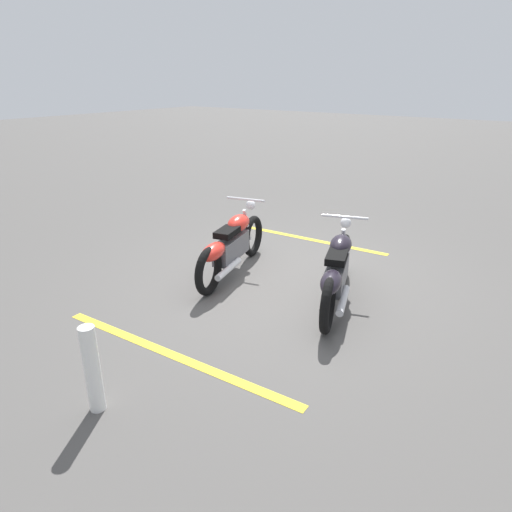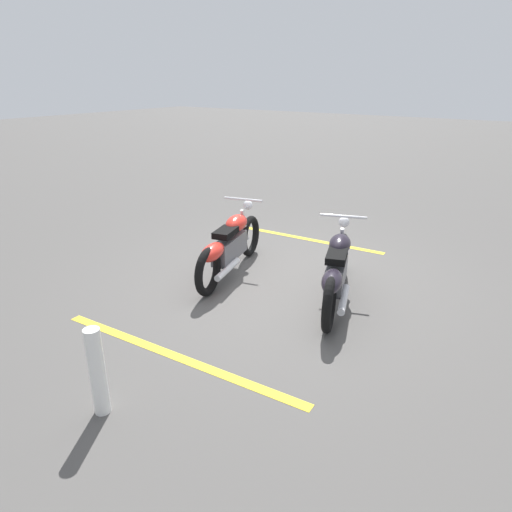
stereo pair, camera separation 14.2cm
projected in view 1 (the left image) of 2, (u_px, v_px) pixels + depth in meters
ground_plane at (287, 282)px, 6.60m from camera, size 60.00×60.00×0.00m
motorcycle_bright_foreground at (231, 245)px, 6.70m from camera, size 2.19×0.79×1.04m
motorcycle_dark_foreground at (337, 271)px, 5.81m from camera, size 2.15×0.90×1.04m
bollard_post at (92, 369)px, 3.93m from camera, size 0.14×0.14×0.83m
parking_stripe_near at (302, 238)px, 8.40m from camera, size 0.28×3.20×0.01m
parking_stripe_mid at (172, 354)px, 4.88m from camera, size 0.28×3.20×0.01m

